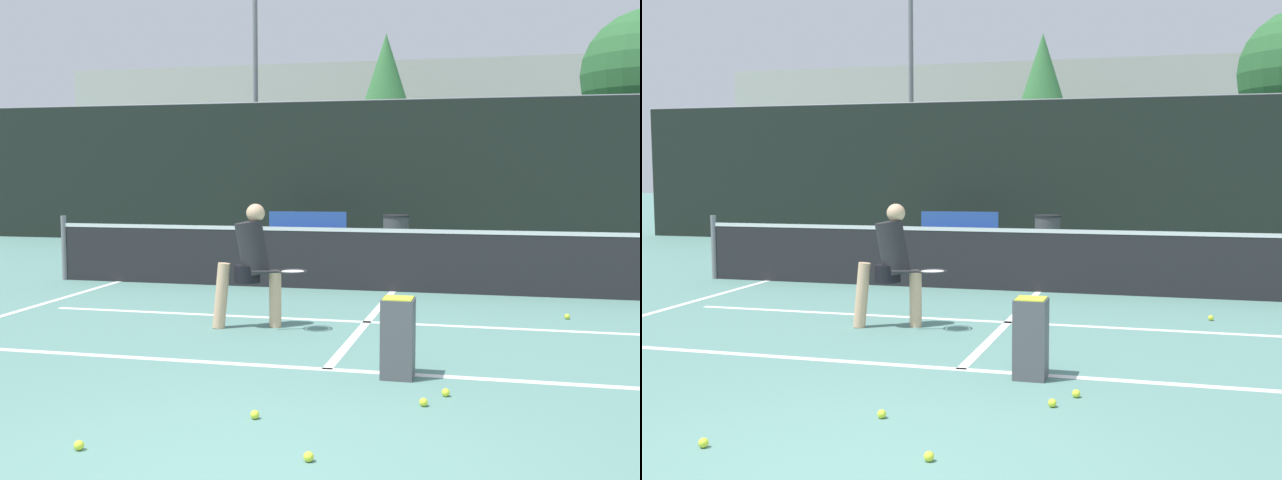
{
  "view_description": "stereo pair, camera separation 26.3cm",
  "coord_description": "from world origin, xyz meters",
  "views": [
    {
      "loc": [
        1.45,
        -3.91,
        1.8
      ],
      "look_at": [
        -0.65,
        5.13,
        0.95
      ],
      "focal_mm": 42.0,
      "sensor_mm": 36.0,
      "label": 1
    },
    {
      "loc": [
        1.71,
        -3.85,
        1.8
      ],
      "look_at": [
        -0.65,
        5.13,
        0.95
      ],
      "focal_mm": 42.0,
      "sensor_mm": 36.0,
      "label": 2
    }
  ],
  "objects": [
    {
      "name": "player_practicing",
      "position": [
        -1.25,
        4.23,
        0.77
      ],
      "size": [
        1.18,
        0.47,
        1.44
      ],
      "rotation": [
        0.0,
        0.0,
        0.33
      ],
      "color": "#DBAD84",
      "rests_on": "ground"
    },
    {
      "name": "parked_car",
      "position": [
        -4.37,
        16.85,
        0.57
      ],
      "size": [
        1.88,
        4.6,
        1.34
      ],
      "color": "#B7B7BC",
      "rests_on": "ground"
    },
    {
      "name": "tennis_ball_scattered_1",
      "position": [
        0.96,
        1.74,
        0.03
      ],
      "size": [
        0.07,
        0.07,
        0.07
      ],
      "primitive_type": "sphere",
      "color": "#D1E033",
      "rests_on": "ground"
    },
    {
      "name": "court_center_mark",
      "position": [
        0.0,
        4.9,
        0.0
      ],
      "size": [
        0.1,
        4.57,
        0.01
      ],
      "primitive_type": "cube",
      "color": "white",
      "rests_on": "ground"
    },
    {
      "name": "trash_bin",
      "position": [
        -0.68,
        12.83,
        0.42
      ],
      "size": [
        0.6,
        0.6,
        0.83
      ],
      "color": "#3F3F42",
      "rests_on": "ground"
    },
    {
      "name": "tree_west",
      "position": [
        -2.54,
        24.04,
        4.84
      ],
      "size": [
        2.58,
        2.58,
        6.87
      ],
      "color": "brown",
      "rests_on": "ground"
    },
    {
      "name": "courtside_bench",
      "position": [
        -2.79,
        13.0,
        0.48
      ],
      "size": [
        1.86,
        0.57,
        0.86
      ],
      "rotation": [
        0.0,
        0.0,
        0.1
      ],
      "color": "#2D519E",
      "rests_on": "ground"
    },
    {
      "name": "court_service_line",
      "position": [
        0.0,
        4.82,
        0.0
      ],
      "size": [
        8.25,
        0.1,
        0.01
      ],
      "primitive_type": "cube",
      "color": "white",
      "rests_on": "ground"
    },
    {
      "name": "floodlight_mast",
      "position": [
        -6.14,
        19.52,
        5.85
      ],
      "size": [
        1.1,
        0.24,
        9.32
      ],
      "color": "slate",
      "rests_on": "ground"
    },
    {
      "name": "court_sideline_left",
      "position": [
        -4.51,
        4.9,
        0.0
      ],
      "size": [
        0.1,
        5.57,
        0.01
      ],
      "primitive_type": "cube",
      "color": "white",
      "rests_on": "ground"
    },
    {
      "name": "tennis_ball_scattered_5",
      "position": [
        -0.22,
        1.16,
        0.03
      ],
      "size": [
        0.07,
        0.07,
        0.07
      ],
      "primitive_type": "sphere",
      "color": "#D1E033",
      "rests_on": "ground"
    },
    {
      "name": "ball_hopper",
      "position": [
        0.66,
        2.5,
        0.37
      ],
      "size": [
        0.28,
        0.28,
        0.71
      ],
      "color": "#4C4C51",
      "rests_on": "ground"
    },
    {
      "name": "building_far",
      "position": [
        0.0,
        29.63,
        3.27
      ],
      "size": [
        36.0,
        2.4,
        6.53
      ],
      "primitive_type": "cube",
      "color": "#B2ADA3",
      "rests_on": "ground"
    },
    {
      "name": "tennis_ball_scattered_2",
      "position": [
        0.36,
        0.47,
        0.03
      ],
      "size": [
        0.07,
        0.07,
        0.07
      ],
      "primitive_type": "sphere",
      "color": "#D1E033",
      "rests_on": "ground"
    },
    {
      "name": "fence_back",
      "position": [
        0.0,
        14.28,
        1.77
      ],
      "size": [
        24.0,
        0.06,
        3.54
      ],
      "color": "black",
      "rests_on": "ground"
    },
    {
      "name": "tennis_ball_scattered_6",
      "position": [
        -1.14,
        0.32,
        0.03
      ],
      "size": [
        0.07,
        0.07,
        0.07
      ],
      "primitive_type": "sphere",
      "color": "#D1E033",
      "rests_on": "ground"
    },
    {
      "name": "court_baseline_near",
      "position": [
        0.0,
        2.62,
        0.0
      ],
      "size": [
        11.0,
        0.1,
        0.01
      ],
      "primitive_type": "cube",
      "color": "white",
      "rests_on": "ground"
    },
    {
      "name": "tree_east",
      "position": [
        -5.44,
        20.82,
        3.32
      ],
      "size": [
        3.31,
        3.31,
        3.81
      ],
      "color": "brown",
      "rests_on": "ground"
    },
    {
      "name": "tennis_ball_scattered_0",
      "position": [
        1.11,
        2.03,
        0.03
      ],
      "size": [
        0.07,
        0.07,
        0.07
      ],
      "primitive_type": "sphere",
      "color": "#D1E033",
      "rests_on": "ground"
    },
    {
      "name": "tennis_ball_scattered_4",
      "position": [
        2.36,
        5.56,
        0.03
      ],
      "size": [
        0.07,
        0.07,
        0.07
      ],
      "primitive_type": "sphere",
      "color": "#D1E033",
      "rests_on": "ground"
    },
    {
      "name": "net",
      "position": [
        0.0,
        7.18,
        0.51
      ],
      "size": [
        11.09,
        0.09,
        1.07
      ],
      "color": "slate",
      "rests_on": "ground"
    }
  ]
}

